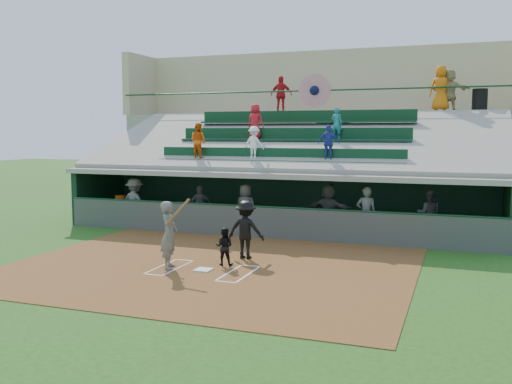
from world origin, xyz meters
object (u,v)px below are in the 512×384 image
(batter_at_plate, at_px, (169,235))
(white_table, at_px, (119,214))
(home_plate, at_px, (203,270))
(water_cooler, at_px, (121,201))
(trash_bin, at_px, (480,100))
(catcher, at_px, (224,246))

(batter_at_plate, bearing_deg, white_table, 132.83)
(home_plate, distance_m, water_cooler, 8.96)
(batter_at_plate, height_order, trash_bin, trash_bin)
(water_cooler, distance_m, trash_bin, 15.64)
(water_cooler, height_order, trash_bin, trash_bin)
(catcher, xyz_separation_m, water_cooler, (-6.84, 5.29, 0.40))
(white_table, height_order, water_cooler, water_cooler)
(home_plate, xyz_separation_m, trash_bin, (7.05, 12.59, 5.04))
(catcher, bearing_deg, water_cooler, -46.62)
(home_plate, distance_m, batter_at_plate, 1.34)
(catcher, relative_size, white_table, 1.32)
(home_plate, bearing_deg, white_table, 137.82)
(trash_bin, bearing_deg, catcher, -119.75)
(home_plate, relative_size, water_cooler, 1.00)
(white_table, height_order, trash_bin, trash_bin)
(home_plate, xyz_separation_m, batter_at_plate, (-0.97, -0.09, 0.91))
(trash_bin, bearing_deg, white_table, -154.19)
(catcher, bearing_deg, home_plate, 59.99)
(home_plate, distance_m, trash_bin, 15.28)
(trash_bin, bearing_deg, batter_at_plate, -122.33)
(batter_at_plate, relative_size, water_cooler, 4.52)
(batter_at_plate, height_order, water_cooler, batter_at_plate)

